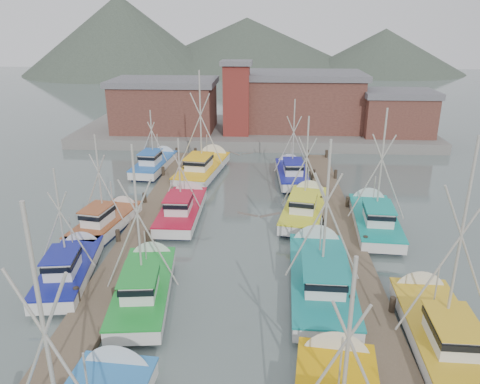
# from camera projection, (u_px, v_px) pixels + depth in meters

# --- Properties ---
(ground) EXTENTS (260.00, 260.00, 0.00)m
(ground) POSITION_uv_depth(u_px,v_px,m) (234.00, 291.00, 25.75)
(ground) COLOR #485655
(ground) RESTS_ON ground
(dock_left) EXTENTS (2.30, 46.00, 1.50)m
(dock_left) POSITION_uv_depth(u_px,v_px,m) (130.00, 251.00, 29.85)
(dock_left) COLOR brown
(dock_left) RESTS_ON ground
(dock_right) EXTENTS (2.30, 46.00, 1.50)m
(dock_right) POSITION_uv_depth(u_px,v_px,m) (351.00, 257.00, 29.10)
(dock_right) COLOR brown
(dock_right) RESTS_ON ground
(quay) EXTENTS (44.00, 16.00, 1.20)m
(quay) POSITION_uv_depth(u_px,v_px,m) (254.00, 132.00, 60.23)
(quay) COLOR slate
(quay) RESTS_ON ground
(shed_left) EXTENTS (12.72, 8.48, 6.20)m
(shed_left) POSITION_uv_depth(u_px,v_px,m) (165.00, 104.00, 57.66)
(shed_left) COLOR brown
(shed_left) RESTS_ON quay
(shed_center) EXTENTS (14.84, 9.54, 6.90)m
(shed_center) POSITION_uv_depth(u_px,v_px,m) (302.00, 100.00, 58.50)
(shed_center) COLOR brown
(shed_center) RESTS_ON quay
(shed_right) EXTENTS (8.48, 6.36, 5.20)m
(shed_right) POSITION_uv_depth(u_px,v_px,m) (397.00, 112.00, 55.39)
(shed_right) COLOR brown
(shed_right) RESTS_ON quay
(lookout_tower) EXTENTS (3.60, 3.60, 8.50)m
(lookout_tower) POSITION_uv_depth(u_px,v_px,m) (237.00, 98.00, 54.88)
(lookout_tower) COLOR maroon
(lookout_tower) RESTS_ON quay
(distant_hills) EXTENTS (175.00, 140.00, 42.00)m
(distant_hills) POSITION_uv_depth(u_px,v_px,m) (220.00, 70.00, 141.34)
(distant_hills) COLOR #475345
(distant_hills) RESTS_ON ground
(boat_4) EXTENTS (3.69, 8.88, 9.33)m
(boat_4) POSITION_uv_depth(u_px,v_px,m) (145.00, 285.00, 25.09)
(boat_4) COLOR #0F1834
(boat_4) RESTS_ON ground
(boat_5) EXTENTS (3.96, 10.53, 9.63)m
(boat_5) POSITION_uv_depth(u_px,v_px,m) (320.00, 275.00, 26.07)
(boat_5) COLOR #0F1834
(boat_5) RESTS_ON ground
(boat_6) EXTENTS (3.45, 8.19, 7.43)m
(boat_6) POSITION_uv_depth(u_px,v_px,m) (71.00, 267.00, 26.91)
(boat_6) COLOR #0F1834
(boat_6) RESTS_ON ground
(boat_7) EXTENTS (4.29, 9.17, 10.74)m
(boat_7) POSITION_uv_depth(u_px,v_px,m) (438.00, 329.00, 21.52)
(boat_7) COLOR #0F1834
(boat_7) RESTS_ON ground
(boat_8) EXTENTS (2.91, 8.78, 6.98)m
(boat_8) POSITION_uv_depth(u_px,v_px,m) (183.00, 208.00, 35.36)
(boat_8) COLOR #0F1834
(boat_8) RESTS_ON ground
(boat_9) EXTENTS (4.32, 9.23, 8.54)m
(boat_9) POSITION_uv_depth(u_px,v_px,m) (305.00, 207.00, 35.57)
(boat_9) COLOR #0F1834
(boat_9) RESTS_ON ground
(boat_10) EXTENTS (3.59, 7.99, 7.66)m
(boat_10) POSITION_uv_depth(u_px,v_px,m) (108.00, 221.00, 33.09)
(boat_10) COLOR #0F1834
(boat_10) RESTS_ON ground
(boat_11) EXTENTS (3.86, 9.27, 9.53)m
(boat_11) POSITION_uv_depth(u_px,v_px,m) (374.00, 218.00, 33.59)
(boat_11) COLOR #0F1834
(boat_11) RESTS_ON ground
(boat_12) EXTENTS (4.59, 10.47, 10.85)m
(boat_12) POSITION_uv_depth(u_px,v_px,m) (204.00, 167.00, 45.40)
(boat_12) COLOR #0F1834
(boat_12) RESTS_ON ground
(boat_13) EXTENTS (3.30, 8.34, 8.26)m
(boat_13) POSITION_uv_depth(u_px,v_px,m) (291.00, 173.00, 43.61)
(boat_13) COLOR #0F1834
(boat_13) RESTS_ON ground
(boat_14) EXTENTS (3.31, 8.51, 6.76)m
(boat_14) POSITION_uv_depth(u_px,v_px,m) (156.00, 163.00, 46.57)
(boat_14) COLOR #0F1834
(boat_14) RESTS_ON ground
(gull_near) EXTENTS (1.55, 0.62, 0.24)m
(gull_near) POSITION_uv_depth(u_px,v_px,m) (259.00, 215.00, 16.87)
(gull_near) COLOR gray
(gull_near) RESTS_ON ground
(gull_far) EXTENTS (1.53, 0.66, 0.24)m
(gull_far) POSITION_uv_depth(u_px,v_px,m) (241.00, 154.00, 28.48)
(gull_far) COLOR gray
(gull_far) RESTS_ON ground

